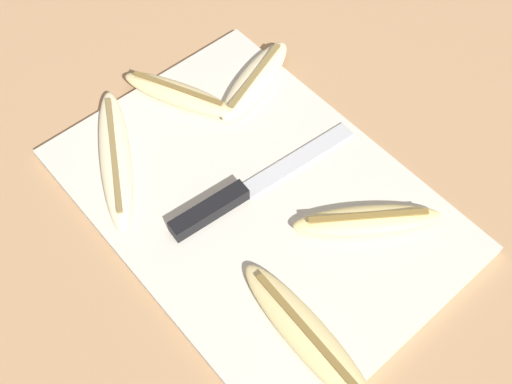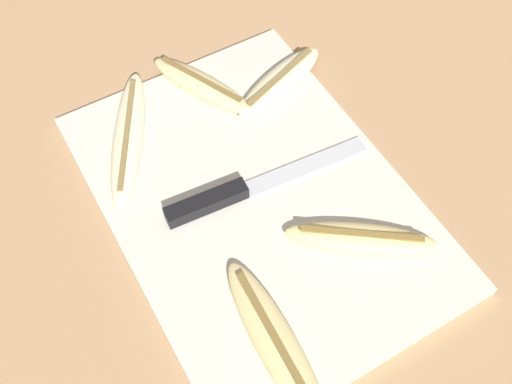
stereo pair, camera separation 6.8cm
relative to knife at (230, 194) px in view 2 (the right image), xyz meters
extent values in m
plane|color=tan|center=(0.01, 0.03, -0.02)|extent=(4.00, 4.00, 0.00)
cube|color=beige|center=(0.01, 0.03, -0.01)|extent=(0.46, 0.32, 0.01)
cube|color=black|center=(0.00, -0.03, 0.00)|extent=(0.03, 0.10, 0.02)
cube|color=#B7BABF|center=(0.01, 0.10, -0.01)|extent=(0.03, 0.16, 0.00)
ellipsoid|color=#DBC684|center=(0.17, -0.05, 0.00)|extent=(0.20, 0.05, 0.02)
cube|color=brown|center=(0.17, -0.05, 0.01)|extent=(0.16, 0.01, 0.00)
ellipsoid|color=beige|center=(-0.12, 0.14, 0.00)|extent=(0.09, 0.16, 0.02)
cube|color=olive|center=(-0.12, 0.14, 0.01)|extent=(0.05, 0.12, 0.00)
ellipsoid|color=beige|center=(-0.13, -0.07, 0.00)|extent=(0.20, 0.13, 0.02)
cube|color=olive|center=(-0.13, -0.07, 0.01)|extent=(0.15, 0.09, 0.00)
ellipsoid|color=#EDD689|center=(0.12, 0.09, 0.00)|extent=(0.13, 0.16, 0.02)
cube|color=olive|center=(0.12, 0.09, 0.01)|extent=(0.08, 0.11, 0.00)
ellipsoid|color=beige|center=(-0.16, 0.05, 0.00)|extent=(0.16, 0.10, 0.02)
cube|color=brown|center=(-0.16, 0.05, 0.02)|extent=(0.12, 0.06, 0.00)
camera|label=1|loc=(0.29, -0.21, 0.58)|focal=42.00mm
camera|label=2|loc=(0.33, -0.16, 0.58)|focal=42.00mm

